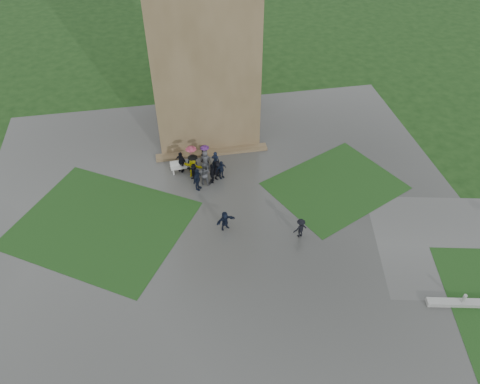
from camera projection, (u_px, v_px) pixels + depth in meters
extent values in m
plane|color=black|center=(234.00, 252.00, 30.07)|extent=(120.00, 120.00, 0.00)
cube|color=#373734|center=(229.00, 229.00, 31.53)|extent=(34.00, 34.00, 0.02)
cube|color=#153512|center=(102.00, 224.00, 31.86)|extent=(14.10, 13.46, 0.01)
cube|color=#153512|center=(335.00, 186.00, 34.84)|extent=(11.12, 10.15, 0.01)
cube|color=brown|center=(200.00, 23.00, 35.07)|extent=(8.00, 8.00, 18.00)
cube|color=brown|center=(212.00, 152.00, 37.76)|extent=(9.00, 0.80, 0.22)
cylinder|color=gray|center=(463.00, 300.00, 26.76)|extent=(0.20, 0.20, 0.90)
cube|color=#B8B8B3|center=(182.00, 167.00, 35.75)|extent=(1.70, 0.62, 0.07)
cube|color=#B8B8B3|center=(173.00, 171.00, 35.79)|extent=(0.12, 0.45, 0.47)
cube|color=#B8B8B3|center=(190.00, 168.00, 36.04)|extent=(0.12, 0.45, 0.47)
cube|color=#B8B8B3|center=(181.00, 162.00, 35.75)|extent=(1.67, 0.18, 0.45)
imported|color=black|center=(217.00, 170.00, 35.05)|extent=(1.24, 1.50, 1.56)
imported|color=black|center=(216.00, 161.00, 35.74)|extent=(0.72, 0.61, 1.68)
imported|color=black|center=(205.00, 157.00, 36.16)|extent=(0.92, 0.98, 1.65)
imported|color=#46474C|center=(205.00, 160.00, 35.82)|extent=(0.92, 0.72, 1.68)
imported|color=black|center=(192.00, 163.00, 35.56)|extent=(0.79, 0.54, 1.60)
imported|color=black|center=(181.00, 162.00, 35.61)|extent=(1.14, 1.13, 1.74)
imported|color=#D0C60C|center=(193.00, 167.00, 35.09)|extent=(1.68, 1.28, 1.73)
imported|color=black|center=(194.00, 172.00, 34.90)|extent=(1.11, 1.41, 1.46)
imported|color=black|center=(197.00, 179.00, 33.97)|extent=(1.09, 1.24, 1.84)
imported|color=#46474C|center=(204.00, 173.00, 34.41)|extent=(1.08, 0.86, 1.95)
imported|color=black|center=(212.00, 173.00, 34.66)|extent=(0.81, 1.08, 1.64)
imported|color=black|center=(221.00, 170.00, 35.04)|extent=(1.05, 0.89, 1.56)
imported|color=#DD5B7E|center=(191.00, 151.00, 34.75)|extent=(0.80, 0.80, 0.71)
imported|color=purple|center=(205.00, 149.00, 35.13)|extent=(0.67, 0.67, 0.59)
imported|color=black|center=(193.00, 159.00, 34.07)|extent=(0.73, 0.73, 0.64)
imported|color=black|center=(225.00, 221.00, 31.10)|extent=(1.44, 0.90, 1.47)
imported|color=black|center=(300.00, 228.00, 30.57)|extent=(1.06, 0.74, 1.49)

